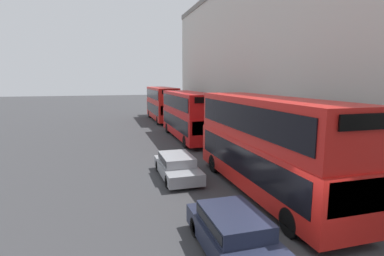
% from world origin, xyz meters
% --- Properties ---
extents(bus_leading, '(2.59, 10.67, 4.48)m').
position_xyz_m(bus_leading, '(1.60, 5.20, 2.46)').
color(bus_leading, red).
rests_on(bus_leading, ground).
extents(bus_second_in_queue, '(2.59, 10.20, 4.17)m').
position_xyz_m(bus_second_in_queue, '(1.60, 18.75, 2.30)').
color(bus_second_in_queue, red).
rests_on(bus_second_in_queue, ground).
extents(bus_third_in_queue, '(2.59, 10.19, 4.28)m').
position_xyz_m(bus_third_in_queue, '(1.60, 31.54, 2.36)').
color(bus_third_in_queue, red).
rests_on(bus_third_in_queue, ground).
extents(car_dark_sedan, '(1.84, 4.35, 1.31)m').
position_xyz_m(car_dark_sedan, '(-1.80, 1.02, 0.70)').
color(car_dark_sedan, '#1E2338').
rests_on(car_dark_sedan, ground).
extents(car_hatchback, '(1.81, 4.44, 1.24)m').
position_xyz_m(car_hatchback, '(-1.80, 8.57, 0.66)').
color(car_hatchback, gray).
rests_on(car_hatchback, ground).
extents(pedestrian, '(0.36, 0.36, 1.76)m').
position_xyz_m(pedestrian, '(4.20, 19.10, 0.81)').
color(pedestrian, maroon).
rests_on(pedestrian, ground).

